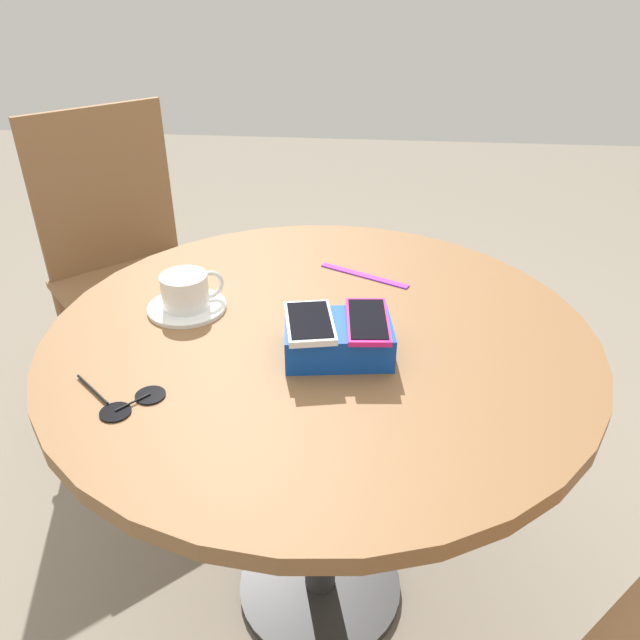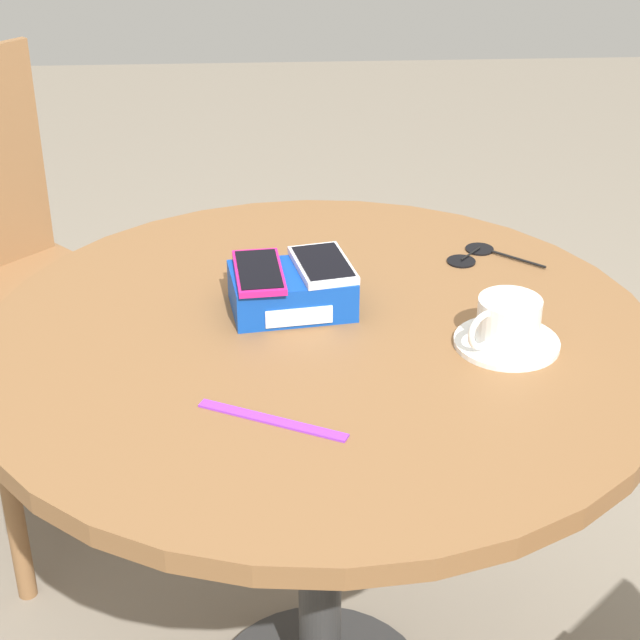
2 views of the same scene
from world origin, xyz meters
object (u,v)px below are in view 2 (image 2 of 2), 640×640
object	(u,v)px
saucer	(507,343)
chair_near_window	(2,289)
lanyard_strap	(272,420)
phone_magenta	(259,272)
phone_white	(323,265)
phone_box	(292,291)
coffee_cup	(507,320)
sunglasses	(475,256)
round_table	(320,396)

from	to	relation	value
saucer	chair_near_window	distance (m)	1.10
saucer	lanyard_strap	bearing A→B (deg)	-152.65
phone_magenta	phone_white	bearing A→B (deg)	9.86
phone_box	coffee_cup	size ratio (longest dim) A/B	1.74
coffee_cup	phone_white	bearing A→B (deg)	151.18
phone_magenta	sunglasses	bearing A→B (deg)	25.50
phone_box	chair_near_window	bearing A→B (deg)	136.16
coffee_cup	chair_near_window	xyz separation A→B (m)	(-0.85, 0.66, -0.27)
phone_magenta	sunglasses	distance (m)	0.39
saucer	phone_white	bearing A→B (deg)	151.66
round_table	phone_box	bearing A→B (deg)	117.07
round_table	phone_magenta	world-z (taller)	phone_magenta
phone_white	coffee_cup	world-z (taller)	same
chair_near_window	round_table	bearing A→B (deg)	-45.62
round_table	coffee_cup	xyz separation A→B (m)	(0.25, -0.05, 0.15)
phone_white	coffee_cup	distance (m)	0.28
lanyard_strap	chair_near_window	xyz separation A→B (m)	(-0.53, 0.83, -0.23)
phone_box	saucer	bearing A→B (deg)	-22.57
round_table	chair_near_window	xyz separation A→B (m)	(-0.60, 0.61, -0.13)
sunglasses	round_table	bearing A→B (deg)	-138.41
phone_box	lanyard_strap	world-z (taller)	phone_box
coffee_cup	sunglasses	distance (m)	0.29
sunglasses	phone_box	bearing A→B (deg)	-151.78
sunglasses	lanyard_strap	bearing A→B (deg)	-126.50
saucer	chair_near_window	world-z (taller)	chair_near_window
phone_box	coffee_cup	bearing A→B (deg)	-22.96
chair_near_window	phone_magenta	bearing A→B (deg)	-46.57
saucer	lanyard_strap	distance (m)	0.36
phone_box	phone_white	distance (m)	0.06
phone_white	phone_box	bearing A→B (deg)	-165.74
phone_box	phone_magenta	world-z (taller)	phone_magenta
saucer	round_table	bearing A→B (deg)	169.15
lanyard_strap	phone_box	bearing A→B (deg)	83.45
coffee_cup	lanyard_strap	world-z (taller)	coffee_cup
phone_magenta	saucer	bearing A→B (deg)	-19.01
coffee_cup	chair_near_window	world-z (taller)	chair_near_window
round_table	phone_white	size ratio (longest dim) A/B	6.93
round_table	saucer	bearing A→B (deg)	-10.85
coffee_cup	sunglasses	size ratio (longest dim) A/B	0.71
round_table	coffee_cup	world-z (taller)	coffee_cup
phone_white	round_table	bearing A→B (deg)	-95.78
lanyard_strap	round_table	bearing A→B (deg)	72.06
phone_box	lanyard_strap	bearing A→B (deg)	-96.55
coffee_cup	chair_near_window	size ratio (longest dim) A/B	0.12
phone_magenta	saucer	distance (m)	0.36
phone_magenta	coffee_cup	distance (m)	0.36
chair_near_window	lanyard_strap	bearing A→B (deg)	-57.44
chair_near_window	phone_white	bearing A→B (deg)	-41.01
lanyard_strap	sunglasses	distance (m)	0.56
lanyard_strap	phone_white	bearing A→B (deg)	75.34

